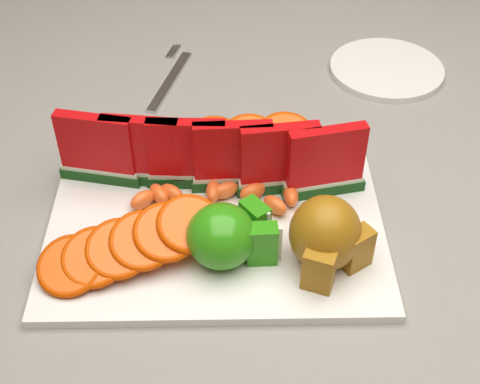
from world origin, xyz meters
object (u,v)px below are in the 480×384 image
side_plate (387,69)px  fork (170,78)px  platter (216,222)px  apple_cluster (228,236)px  pear_cluster (327,237)px

side_plate → fork: 0.34m
fork → platter: bearing=-77.0°
side_plate → fork: side_plate is taller
apple_cluster → pear_cluster: 0.11m
pear_cluster → platter: bearing=150.7°
platter → pear_cluster: 0.15m
pear_cluster → side_plate: (0.15, 0.41, -0.05)m
fork → apple_cluster: bearing=-76.9°
apple_cluster → pear_cluster: (0.11, -0.01, 0.01)m
pear_cluster → side_plate: bearing=70.4°
pear_cluster → fork: (-0.20, 0.39, -0.05)m
fork → pear_cluster: bearing=-63.3°
platter → fork: 0.33m
pear_cluster → apple_cluster: bearing=175.4°
apple_cluster → fork: (-0.09, 0.38, -0.04)m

